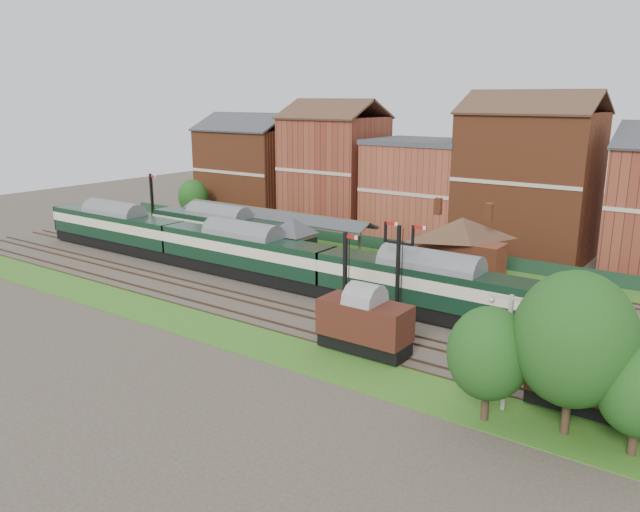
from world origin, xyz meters
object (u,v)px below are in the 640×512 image
Objects in this scene: semaphore_bracket at (398,267)px; goods_van_a at (365,323)px; signal_box at (293,245)px; platform_railcar at (219,229)px; dmu_train at (243,251)px.

goods_van_a is (0.96, -6.50, -2.41)m from semaphore_bracket.
signal_box is at bearing 159.08° from semaphore_bracket.
signal_box is 13.87m from platform_railcar.
semaphore_bracket is at bearing 98.43° from goods_van_a.
platform_railcar is at bearing 162.48° from semaphore_bracket.
dmu_train is (-3.71, -3.25, -0.47)m from signal_box.
platform_railcar is at bearing 166.43° from signal_box.
signal_box is 16.16m from semaphore_bracket.
signal_box is 0.31× the size of platform_railcar.
platform_railcar is at bearing 146.33° from dmu_train.
signal_box is 0.73× the size of semaphore_bracket.
dmu_train reaches higher than platform_railcar.
dmu_train is 21.67m from goods_van_a.
semaphore_bracket is 0.13× the size of dmu_train.
dmu_train is 9.39× the size of goods_van_a.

